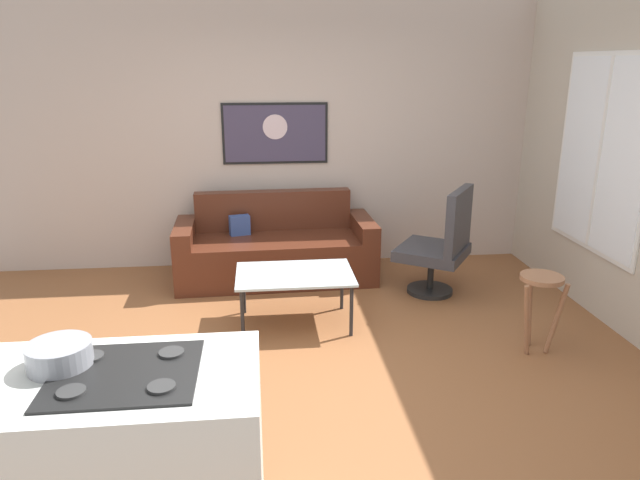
% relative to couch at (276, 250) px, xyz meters
% --- Properties ---
extents(ground, '(6.40, 6.40, 0.04)m').
position_rel_couch_xyz_m(ground, '(0.12, -1.92, -0.31)').
color(ground, brown).
extents(back_wall, '(6.40, 0.05, 2.80)m').
position_rel_couch_xyz_m(back_wall, '(0.12, 0.51, 1.11)').
color(back_wall, '#BAA79A').
rests_on(back_wall, ground).
extents(couch, '(1.99, 0.87, 0.84)m').
position_rel_couch_xyz_m(couch, '(0.00, 0.00, 0.00)').
color(couch, '#4C2215').
rests_on(couch, ground).
extents(coffee_table, '(0.96, 0.64, 0.45)m').
position_rel_couch_xyz_m(coffee_table, '(0.13, -1.12, 0.13)').
color(coffee_table, silver).
rests_on(coffee_table, ground).
extents(armchair, '(0.84, 0.84, 1.03)m').
position_rel_couch_xyz_m(armchair, '(1.52, -0.61, 0.20)').
color(armchair, black).
rests_on(armchair, ground).
extents(bar_stool, '(0.36, 0.36, 0.61)m').
position_rel_couch_xyz_m(bar_stool, '(1.91, -1.79, 0.18)').
color(bar_stool, '#946142').
rests_on(bar_stool, ground).
extents(kitchen_counter, '(1.72, 0.71, 0.90)m').
position_rel_couch_xyz_m(kitchen_counter, '(-1.02, -3.40, 0.15)').
color(kitchen_counter, silver).
rests_on(kitchen_counter, ground).
extents(mixing_bowl, '(0.27, 0.27, 0.11)m').
position_rel_couch_xyz_m(mixing_bowl, '(-0.99, -3.31, 0.64)').
color(mixing_bowl, gray).
rests_on(mixing_bowl, kitchen_counter).
extents(wall_painting, '(1.09, 0.03, 0.62)m').
position_rel_couch_xyz_m(wall_painting, '(0.04, 0.46, 1.12)').
color(wall_painting, black).
extents(window, '(0.03, 1.29, 1.66)m').
position_rel_couch_xyz_m(window, '(2.71, -1.02, 1.08)').
color(window, silver).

